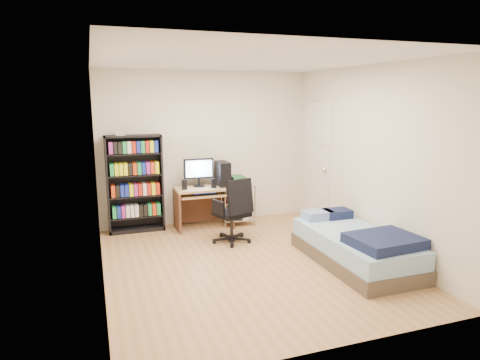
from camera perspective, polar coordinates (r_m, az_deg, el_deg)
name	(u,v)px	position (r m, az deg, el deg)	size (l,w,h in m)	color
room	(248,166)	(5.21, 1.09, 1.85)	(3.58, 4.08, 2.58)	tan
media_shelf	(135,183)	(6.81, -13.84, -0.34)	(0.85, 0.28, 1.57)	black
computer_desk	(208,190)	(6.89, -4.30, -1.38)	(0.89, 0.51, 1.12)	tan
office_chair	(233,222)	(6.20, -0.89, -5.62)	(0.72, 0.72, 0.95)	black
wire_cart	(238,192)	(7.01, -0.26, -1.67)	(0.55, 0.43, 0.83)	silver
bed	(356,247)	(5.64, 15.22, -8.56)	(0.90, 1.80, 0.51)	brown
door	(318,163)	(7.18, 10.31, 2.19)	(0.12, 0.80, 2.00)	silver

